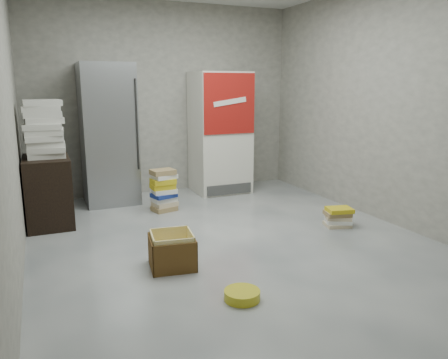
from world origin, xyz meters
TOP-DOWN VIEW (x-y plane):
  - ground at (0.00, 0.00)m, footprint 5.00×5.00m
  - room_shell at (0.00, 0.00)m, footprint 4.04×5.04m
  - steel_fridge at (-0.90, 2.13)m, footprint 0.70×0.72m
  - coke_cooler at (0.75, 2.12)m, footprint 0.80×0.73m
  - wood_shelf at (-1.73, 1.40)m, footprint 0.50×0.80m
  - supply_box_stack at (-1.72, 1.40)m, footprint 0.45×0.45m
  - phonebook_stack_main at (-0.34, 1.41)m, footprint 0.36×0.32m
  - phonebook_stack_side at (1.34, -0.02)m, footprint 0.35×0.32m
  - cardboard_box at (-0.76, -0.37)m, footprint 0.44×0.44m
  - bucket_lid at (-0.45, -1.18)m, footprint 0.30×0.30m

SIDE VIEW (x-z plane):
  - ground at x=0.00m, z-range 0.00..0.00m
  - bucket_lid at x=-0.45m, z-range 0.00..0.07m
  - phonebook_stack_side at x=1.34m, z-range 0.00..0.22m
  - cardboard_box at x=-0.76m, z-range -0.03..0.29m
  - phonebook_stack_main at x=-0.34m, z-range 0.00..0.55m
  - wood_shelf at x=-1.73m, z-range 0.00..0.80m
  - coke_cooler at x=0.75m, z-range 0.00..1.80m
  - steel_fridge at x=-0.90m, z-range 0.00..1.90m
  - supply_box_stack at x=-1.72m, z-range 0.80..1.45m
  - room_shell at x=0.00m, z-range 0.39..3.21m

